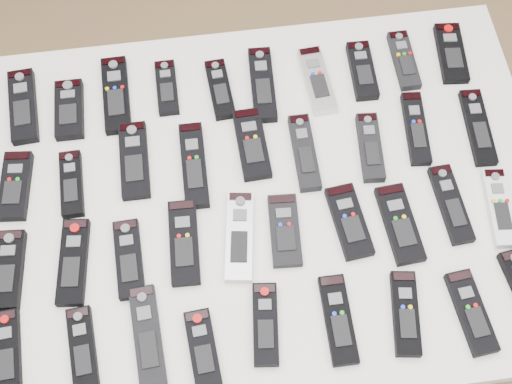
{
  "coord_description": "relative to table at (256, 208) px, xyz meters",
  "views": [
    {
      "loc": [
        -0.12,
        -0.76,
        2.14
      ],
      "look_at": [
        -0.03,
        -0.11,
        0.8
      ],
      "focal_mm": 50.0,
      "sensor_mm": 36.0,
      "label": 1
    }
  ],
  "objects": [
    {
      "name": "remote_3",
      "position": [
        -0.17,
        0.29,
        0.07
      ],
      "size": [
        0.05,
        0.14,
        0.02
      ],
      "primitive_type": "cube",
      "rotation": [
        0.0,
        0.0,
        0.0
      ],
      "color": "black",
      "rests_on": "table"
    },
    {
      "name": "remote_31",
      "position": [
        -0.25,
        -0.27,
        0.07
      ],
      "size": [
        0.06,
        0.2,
        0.02
      ],
      "primitive_type": "cube",
      "rotation": [
        0.0,
        0.0,
        0.06
      ],
      "color": "black",
      "rests_on": "table"
    },
    {
      "name": "remote_16",
      "position": [
        0.26,
        0.08,
        0.07
      ],
      "size": [
        0.06,
        0.17,
        0.02
      ],
      "primitive_type": "cube",
      "rotation": [
        0.0,
        0.0,
        -0.08
      ],
      "color": "black",
      "rests_on": "table"
    },
    {
      "name": "remote_24",
      "position": [
        0.05,
        -0.09,
        0.07
      ],
      "size": [
        0.07,
        0.16,
        0.02
      ],
      "primitive_type": "cube",
      "rotation": [
        0.0,
        0.0,
        -0.06
      ],
      "color": "black",
      "rests_on": "table"
    },
    {
      "name": "remote_0",
      "position": [
        -0.49,
        0.28,
        0.07
      ],
      "size": [
        0.07,
        0.19,
        0.02
      ],
      "primitive_type": "cube",
      "rotation": [
        0.0,
        0.0,
        0.07
      ],
      "color": "black",
      "rests_on": "table"
    },
    {
      "name": "remote_28",
      "position": [
        0.5,
        -0.1,
        0.07
      ],
      "size": [
        0.06,
        0.18,
        0.02
      ],
      "primitive_type": "cube",
      "rotation": [
        0.0,
        0.0,
        -0.1
      ],
      "color": "silver",
      "rests_on": "table"
    },
    {
      "name": "remote_22",
      "position": [
        -0.16,
        -0.09,
        0.07
      ],
      "size": [
        0.06,
        0.18,
        0.02
      ],
      "primitive_type": "cube",
      "rotation": [
        0.0,
        0.0,
        -0.04
      ],
      "color": "black",
      "rests_on": "table"
    },
    {
      "name": "remote_6",
      "position": [
        0.18,
        0.27,
        0.07
      ],
      "size": [
        0.06,
        0.18,
        0.02
      ],
      "primitive_type": "cube",
      "rotation": [
        0.0,
        0.0,
        0.06
      ],
      "color": "#B7B7BC",
      "rests_on": "table"
    },
    {
      "name": "remote_5",
      "position": [
        0.05,
        0.27,
        0.07
      ],
      "size": [
        0.06,
        0.2,
        0.02
      ],
      "primitive_type": "cube",
      "rotation": [
        0.0,
        0.0,
        -0.05
      ],
      "color": "black",
      "rests_on": "table"
    },
    {
      "name": "table",
      "position": [
        0.0,
        0.0,
        0.0
      ],
      "size": [
        1.25,
        0.88,
        0.78
      ],
      "color": "white",
      "rests_on": "ground"
    },
    {
      "name": "remote_29",
      "position": [
        -0.51,
        -0.27,
        0.07
      ],
      "size": [
        0.05,
        0.17,
        0.02
      ],
      "primitive_type": "cube",
      "rotation": [
        0.0,
        0.0,
        0.05
      ],
      "color": "black",
      "rests_on": "table"
    },
    {
      "name": "remote_4",
      "position": [
        -0.05,
        0.27,
        0.07
      ],
      "size": [
        0.06,
        0.15,
        0.02
      ],
      "primitive_type": "cube",
      "rotation": [
        0.0,
        0.0,
        0.07
      ],
      "color": "black",
      "rests_on": "table"
    },
    {
      "name": "ground",
      "position": [
        0.03,
        0.11,
        -0.72
      ],
      "size": [
        4.0,
        4.0,
        0.0
      ],
      "primitive_type": "plane",
      "color": "#967F4C",
      "rests_on": "ground"
    },
    {
      "name": "remote_17",
      "position": [
        0.37,
        0.11,
        0.07
      ],
      "size": [
        0.06,
        0.18,
        0.02
      ],
      "primitive_type": "cube",
      "rotation": [
        0.0,
        0.0,
        -0.09
      ],
      "color": "black",
      "rests_on": "table"
    },
    {
      "name": "remote_1",
      "position": [
        -0.39,
        0.26,
        0.07
      ],
      "size": [
        0.06,
        0.15,
        0.02
      ],
      "primitive_type": "cube",
      "rotation": [
        0.0,
        0.0,
        -0.01
      ],
      "color": "black",
      "rests_on": "table"
    },
    {
      "name": "remote_14",
      "position": [
        0.01,
        0.12,
        0.07
      ],
      "size": [
        0.07,
        0.17,
        0.02
      ],
      "primitive_type": "cube",
      "rotation": [
        0.0,
        0.0,
        0.03
      ],
      "color": "black",
      "rests_on": "table"
    },
    {
      "name": "remote_8",
      "position": [
        0.39,
        0.3,
        0.07
      ],
      "size": [
        0.05,
        0.16,
        0.02
      ],
      "primitive_type": "cube",
      "rotation": [
        0.0,
        0.0,
        0.0
      ],
      "color": "black",
      "rests_on": "table"
    },
    {
      "name": "remote_13",
      "position": [
        -0.12,
        0.08,
        0.07
      ],
      "size": [
        0.05,
        0.2,
        0.02
      ],
      "primitive_type": "cube",
      "rotation": [
        0.0,
        0.0,
        -0.01
      ],
      "color": "black",
      "rests_on": "table"
    },
    {
      "name": "remote_27",
      "position": [
        0.4,
        -0.08,
        0.07
      ],
      "size": [
        0.06,
        0.18,
        0.02
      ],
      "primitive_type": "cube",
      "rotation": [
        0.0,
        0.0,
        0.06
      ],
      "color": "black",
      "rests_on": "table"
    },
    {
      "name": "remote_35",
      "position": [
        0.25,
        -0.3,
        0.07
      ],
      "size": [
        0.07,
        0.17,
        0.02
      ],
      "primitive_type": "cube",
      "rotation": [
        0.0,
        0.0,
        -0.15
      ],
      "color": "black",
      "rests_on": "table"
    },
    {
      "name": "remote_2",
      "position": [
        -0.28,
        0.29,
        0.07
      ],
      "size": [
        0.06,
        0.2,
        0.02
      ],
      "primitive_type": "cube",
      "rotation": [
        0.0,
        0.0,
        0.01
      ],
      "color": "black",
      "rests_on": "table"
    },
    {
      "name": "remote_20",
      "position": [
        -0.38,
        -0.1,
        0.07
      ],
      "size": [
        0.07,
        0.19,
        0.02
      ],
      "primitive_type": "cube",
      "rotation": [
        0.0,
        0.0,
        -0.1
      ],
      "color": "black",
      "rests_on": "table"
    },
    {
      "name": "remote_7",
      "position": [
        0.28,
        0.28,
        0.07
      ],
      "size": [
        0.06,
        0.15,
        0.02
      ],
      "primitive_type": "cube",
      "rotation": [
        0.0,
        0.0,
        -0.03
      ],
      "color": "black",
      "rests_on": "table"
    },
    {
      "name": "remote_18",
      "position": [
        0.51,
        0.1,
        0.07
      ],
      "size": [
        0.06,
        0.19,
        0.02
      ],
      "primitive_type": "cube",
      "rotation": [
        0.0,
        0.0,
        -0.06
      ],
      "color": "black",
      "rests_on": "table"
    },
    {
      "name": "remote_21",
      "position": [
        -0.27,
        -0.11,
        0.07
      ],
      "size": [
        0.06,
        0.17,
        0.02
      ],
      "primitive_type": "cube",
      "rotation": [
        0.0,
        0.0,
        0.03
      ],
      "color": "black",
      "rests_on": "table"
    },
    {
      "name": "remote_23",
      "position": [
        -0.05,
        -0.09,
        0.07
      ],
      "size": [
        0.08,
        0.2,
        0.02
      ],
      "primitive_type": "cube",
      "rotation": [
        0.0,
        0.0,
        -0.15
      ],
      "color": "#B7B7BC",
      "rests_on": "table"
    },
    {
      "name": "remote_19",
      "position": [
        -0.51,
        -0.1,
        0.07
      ],
      "size": [
        0.07,
        0.17,
        0.02
      ],
      "primitive_type": "cube",
      "rotation": [
        0.0,
        0.0,
        -0.08
      ],
      "color": "black",
      "rests_on": "table"
    },
    {
      "name": "remote_33",
      "position": [
        -0.02,
        -0.28,
        0.07
      ],
      "size": [
        0.07,
        0.17,
        0.02
      ],
      "primitive_type": "cube",
      "rotation": [
        0.0,
        0.0,
        -0.11
      ],
      "color": "black",
      "rests_on": "table"
    },
    {
      "name": "remote_12",
      "position": [
        -0.25,
        0.11,
        0.07
      ],
      "size": [
        0.06,
        0.18,
        0.02
      ],
      "primitive_type": "cube",
      "rotation": [
        0.0,
        0.0,
        -0.0
      ],
      "color": "black",
      "rests_on": "table"
    },
    {
      "name": "remote_34",
      "position": [
        0.12,
        -0.29,
        0.07
      ],
      "size": [
        0.05,
        0.18,
        0.02
      ],
      "primitive_type": "cube",
      "rotation": [
        0.0,
        0.0,
        -0.01
      ],
      "color": "black",
      "rests_on": "table"
    },
    {
      "name": "remote_32",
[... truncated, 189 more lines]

